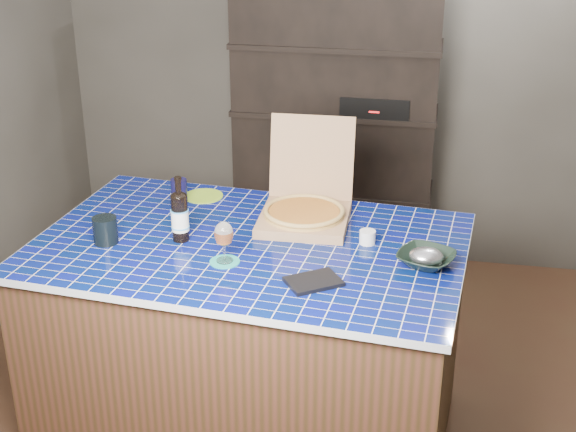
% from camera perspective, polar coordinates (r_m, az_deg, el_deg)
% --- Properties ---
extents(room, '(3.50, 3.50, 3.50)m').
position_cam_1_polar(room, '(3.39, -0.02, 3.68)').
color(room, '#4F3621').
rests_on(room, ground).
extents(shelving_unit, '(1.20, 0.41, 1.80)m').
position_cam_1_polar(shelving_unit, '(4.94, 3.41, 5.92)').
color(shelving_unit, black).
rests_on(shelving_unit, floor).
extents(kitchen_island, '(1.86, 1.27, 0.97)m').
position_cam_1_polar(kitchen_island, '(3.58, -2.61, -8.89)').
color(kitchen_island, '#46251B').
rests_on(kitchen_island, floor).
extents(pizza_box, '(0.39, 0.47, 0.42)m').
position_cam_1_polar(pizza_box, '(3.51, 1.21, 0.47)').
color(pizza_box, '#98694E').
rests_on(pizza_box, kitchen_island).
extents(mead_bottle, '(0.08, 0.08, 0.28)m').
position_cam_1_polar(mead_bottle, '(3.35, -7.70, 0.03)').
color(mead_bottle, black).
rests_on(mead_bottle, kitchen_island).
extents(teal_trivet, '(0.12, 0.12, 0.01)m').
position_cam_1_polar(teal_trivet, '(3.19, -4.52, -3.26)').
color(teal_trivet, teal).
rests_on(teal_trivet, kitchen_island).
extents(wine_glass, '(0.08, 0.08, 0.17)m').
position_cam_1_polar(wine_glass, '(3.13, -4.59, -1.34)').
color(wine_glass, white).
rests_on(wine_glass, teal_trivet).
extents(tumbler, '(0.10, 0.10, 0.11)m').
position_cam_1_polar(tumbler, '(3.40, -12.87, -0.99)').
color(tumbler, black).
rests_on(tumbler, kitchen_island).
extents(dvd_case, '(0.24, 0.23, 0.02)m').
position_cam_1_polar(dvd_case, '(3.02, 1.82, -4.68)').
color(dvd_case, black).
rests_on(dvd_case, kitchen_island).
extents(bowl, '(0.28, 0.28, 0.05)m').
position_cam_1_polar(bowl, '(3.19, 9.79, -3.03)').
color(bowl, black).
rests_on(bowl, kitchen_island).
extents(foil_contents, '(0.14, 0.11, 0.06)m').
position_cam_1_polar(foil_contents, '(3.18, 9.80, -2.82)').
color(foil_contents, silver).
rests_on(foil_contents, bowl).
extents(white_jar, '(0.07, 0.07, 0.06)m').
position_cam_1_polar(white_jar, '(3.33, 5.67, -1.51)').
color(white_jar, white).
rests_on(white_jar, kitchen_island).
extents(navy_cup, '(0.07, 0.07, 0.12)m').
position_cam_1_polar(navy_cup, '(3.73, -7.75, 1.75)').
color(navy_cup, black).
rests_on(navy_cup, kitchen_island).
extents(green_trivet, '(0.18, 0.18, 0.01)m').
position_cam_1_polar(green_trivet, '(3.81, -6.02, 1.43)').
color(green_trivet, '#8DBC28').
rests_on(green_trivet, kitchen_island).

